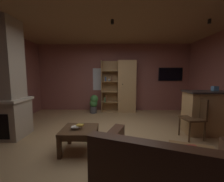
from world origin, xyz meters
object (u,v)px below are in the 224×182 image
table_book_2 (80,125)px  wall_mounted_tv (170,74)px  kitchen_bar_counter (217,112)px  dining_chair (196,116)px  coffee_table (80,133)px  table_book_1 (75,127)px  tissue_box (215,89)px  potted_floor_plant (94,103)px  leather_couch (166,178)px  stone_fireplace (3,86)px  table_book_0 (77,127)px  bookshelf_cabinet (124,87)px

table_book_2 → wall_mounted_tv: size_ratio=0.13×
kitchen_bar_counter → dining_chair: bearing=-158.4°
coffee_table → wall_mounted_tv: (2.87, 3.17, 1.12)m
kitchen_bar_counter → table_book_1: bearing=-163.9°
tissue_box → kitchen_bar_counter: bearing=-53.4°
potted_floor_plant → leather_couch: bearing=-69.9°
table_book_1 → table_book_2: (0.08, 0.04, 0.03)m
tissue_box → dining_chair: (-0.62, -0.34, -0.59)m
potted_floor_plant → wall_mounted_tv: size_ratio=0.74×
kitchen_bar_counter → tissue_box: bearing=126.6°
stone_fireplace → coffee_table: stone_fireplace is taller
leather_couch → coffee_table: size_ratio=2.65×
tissue_box → table_book_0: tissue_box is taller
dining_chair → table_book_1: bearing=-165.4°
kitchen_bar_counter → wall_mounted_tv: size_ratio=1.67×
leather_couch → dining_chair: bearing=53.4°
wall_mounted_tv → table_book_1: bearing=-132.3°
table_book_0 → potted_floor_plant: potted_floor_plant is taller
bookshelf_cabinet → dining_chair: 2.81m
wall_mounted_tv → stone_fireplace: bearing=-151.5°
table_book_1 → coffee_table: bearing=42.9°
kitchen_bar_counter → tissue_box: 0.59m
stone_fireplace → table_book_1: (1.82, -0.64, -0.72)m
kitchen_bar_counter → potted_floor_plant: bearing=150.7°
kitchen_bar_counter → dining_chair: 0.72m
coffee_table → table_book_2: (0.02, -0.02, 0.16)m
stone_fireplace → bookshelf_cabinet: 3.76m
table_book_2 → wall_mounted_tv: (2.86, 3.18, 0.97)m
bookshelf_cabinet → table_book_1: bookshelf_cabinet is taller
leather_couch → stone_fireplace: bearing=152.0°
table_book_1 → dining_chair: size_ratio=0.15×
bookshelf_cabinet → potted_floor_plant: 1.35m
tissue_box → coffee_table: tissue_box is taller
leather_couch → coffee_table: leather_couch is taller
table_book_2 → tissue_box: bearing=17.2°
dining_chair → potted_floor_plant: bearing=141.2°
tissue_box → leather_couch: (-1.87, -2.03, -0.82)m
table_book_1 → dining_chair: dining_chair is taller
kitchen_bar_counter → table_book_1: 3.37m
bookshelf_cabinet → wall_mounted_tv: 1.92m
kitchen_bar_counter → dining_chair: size_ratio=1.70×
kitchen_bar_counter → leather_couch: 2.75m
kitchen_bar_counter → table_book_0: size_ratio=11.40×
tissue_box → bookshelf_cabinet: bearing=136.1°
coffee_table → table_book_0: (-0.07, 0.05, 0.10)m
stone_fireplace → potted_floor_plant: 2.89m
stone_fireplace → coffee_table: bearing=-17.1°
stone_fireplace → wall_mounted_tv: stone_fireplace is taller
kitchen_bar_counter → table_book_1: size_ratio=11.40×
bookshelf_cabinet → tissue_box: (2.09, -2.01, 0.12)m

